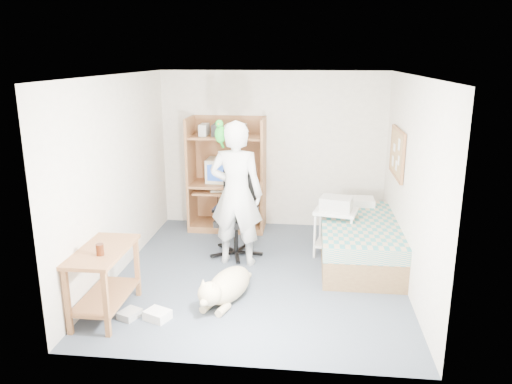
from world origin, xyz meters
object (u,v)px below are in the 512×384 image
(office_chair, at_px, (237,226))
(person, at_px, (236,194))
(computer_hutch, at_px, (227,179))
(dog, at_px, (226,286))
(side_desk, at_px, (104,272))
(bed, at_px, (359,240))
(printer_cart, at_px, (335,225))

(office_chair, bearing_deg, person, -76.71)
(computer_hutch, xyz_separation_m, dog, (0.40, -2.52, -0.63))
(side_desk, bearing_deg, computer_hutch, 73.86)
(computer_hutch, xyz_separation_m, bed, (2.00, -1.12, -0.53))
(bed, distance_m, printer_cart, 0.38)
(office_chair, height_order, person, person)
(bed, xyz_separation_m, printer_cart, (-0.32, 0.12, 0.16))
(bed, height_order, side_desk, side_desk)
(computer_hutch, bearing_deg, side_desk, -106.14)
(dog, distance_m, printer_cart, 2.01)
(computer_hutch, relative_size, dog, 1.61)
(computer_hutch, distance_m, person, 1.45)
(bed, xyz_separation_m, office_chair, (-1.69, 0.04, 0.13))
(printer_cart, bearing_deg, dog, -117.41)
(computer_hutch, relative_size, person, 0.93)
(side_desk, height_order, dog, side_desk)
(side_desk, relative_size, person, 0.52)
(dog, bearing_deg, side_desk, -142.80)
(office_chair, distance_m, person, 0.64)
(bed, bearing_deg, printer_cart, 158.82)
(office_chair, xyz_separation_m, person, (0.04, -0.31, 0.55))
(person, bearing_deg, office_chair, -76.71)
(person, xyz_separation_m, printer_cart, (1.33, 0.40, -0.52))
(side_desk, relative_size, printer_cart, 1.49)
(side_desk, height_order, office_chair, office_chair)
(computer_hutch, height_order, side_desk, computer_hutch)
(person, bearing_deg, side_desk, 57.29)
(person, bearing_deg, computer_hutch, -70.51)
(bed, bearing_deg, side_desk, -147.50)
(person, xyz_separation_m, dog, (0.05, -1.13, -0.78))
(office_chair, relative_size, printer_cart, 1.74)
(dog, xyz_separation_m, printer_cart, (1.28, 1.52, 0.26))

